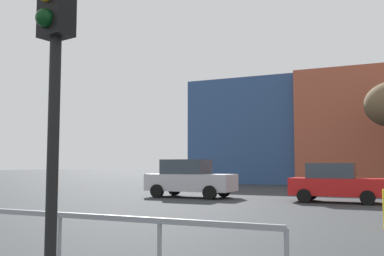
# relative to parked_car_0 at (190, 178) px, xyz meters

# --- Properties ---
(parked_car_0) EXTENTS (4.22, 2.07, 1.83)m
(parked_car_0) POSITION_rel_parked_car_0_xyz_m (0.00, 0.00, 0.00)
(parked_car_0) COLOR silver
(parked_car_0) RESTS_ON ground_plane
(parked_car_1) EXTENTS (3.81, 1.87, 1.65)m
(parked_car_1) POSITION_rel_parked_car_0_xyz_m (6.77, 0.00, -0.09)
(parked_car_1) COLOR red
(parked_car_1) RESTS_ON ground_plane
(traffic_light_near_left) EXTENTS (0.40, 0.39, 3.83)m
(traffic_light_near_left) POSITION_rel_parked_car_0_xyz_m (5.76, -15.93, 1.91)
(traffic_light_near_left) COLOR black
(traffic_light_near_left) RESTS_ON ground_plane
(pedestrian_railing) EXTENTS (5.45, 0.06, 1.03)m
(pedestrian_railing) POSITION_rel_parked_car_0_xyz_m (5.33, -15.27, -0.11)
(pedestrian_railing) COLOR gray
(pedestrian_railing) RESTS_ON ground_plane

